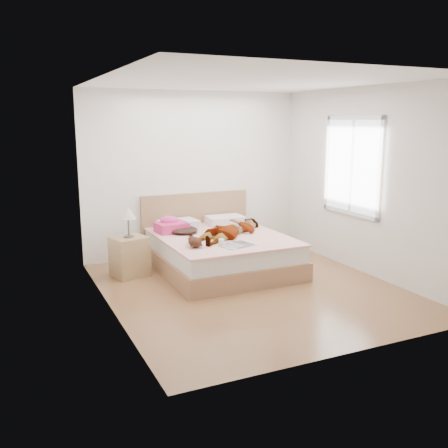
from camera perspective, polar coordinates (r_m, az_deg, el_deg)
name	(u,v)px	position (r m, az deg, el deg)	size (l,w,h in m)	color
ground	(251,289)	(6.52, 3.15, -7.42)	(4.00, 4.00, 0.00)	#57321B
woman	(230,228)	(7.24, 0.65, -0.42)	(0.57, 1.53, 0.21)	white
hair	(182,229)	(7.44, -4.81, -0.63)	(0.45, 0.55, 0.08)	black
phone	(188,222)	(7.39, -4.18, 0.25)	(0.04, 0.08, 0.01)	silver
room_shell	(352,166)	(7.43, 14.45, 6.44)	(4.00, 4.00, 4.00)	white
bed	(219,250)	(7.33, -0.61, -2.98)	(1.80, 2.08, 1.00)	brown
towel	(171,226)	(7.47, -6.08, -0.18)	(0.48, 0.40, 0.23)	#DC3B90
magazine	(238,245)	(6.63, 1.62, -2.41)	(0.52, 0.41, 0.03)	white
coffee_mug	(222,242)	(6.65, -0.28, -2.06)	(0.11, 0.09, 0.08)	white
plush_toy	(195,242)	(6.53, -3.36, -2.05)	(0.17, 0.26, 0.14)	black
nightstand	(130,253)	(7.09, -10.75, -3.30)	(0.54, 0.51, 0.98)	brown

